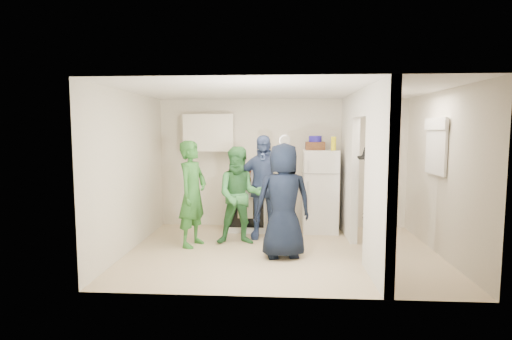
{
  "coord_description": "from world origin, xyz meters",
  "views": [
    {
      "loc": [
        -0.03,
        -6.1,
        1.91
      ],
      "look_at": [
        -0.43,
        0.4,
        1.25
      ],
      "focal_mm": 28.0,
      "sensor_mm": 36.0,
      "label": 1
    }
  ],
  "objects_px": {
    "stove": "(247,206)",
    "wicker_basket": "(315,146)",
    "yellow_cup_stack_top": "(334,144)",
    "person_nook": "(376,198)",
    "blue_bowl": "(315,139)",
    "person_green_center": "(240,196)",
    "person_navy": "(283,201)",
    "person_green_left": "(193,194)",
    "fridge": "(320,191)",
    "person_denim": "(263,187)"
  },
  "relations": [
    {
      "from": "stove",
      "to": "wicker_basket",
      "type": "relative_size",
      "value": 2.61
    },
    {
      "from": "yellow_cup_stack_top",
      "to": "wicker_basket",
      "type": "bearing_deg",
      "value": 154.89
    },
    {
      "from": "stove",
      "to": "person_nook",
      "type": "distance_m",
      "value": 2.47
    },
    {
      "from": "blue_bowl",
      "to": "person_green_center",
      "type": "xyz_separation_m",
      "value": [
        -1.31,
        -0.97,
        -0.92
      ]
    },
    {
      "from": "stove",
      "to": "person_green_center",
      "type": "relative_size",
      "value": 0.56
    },
    {
      "from": "stove",
      "to": "person_navy",
      "type": "height_order",
      "value": "person_navy"
    },
    {
      "from": "stove",
      "to": "person_green_left",
      "type": "height_order",
      "value": "person_green_left"
    },
    {
      "from": "person_green_center",
      "to": "person_nook",
      "type": "relative_size",
      "value": 0.96
    },
    {
      "from": "wicker_basket",
      "to": "blue_bowl",
      "type": "bearing_deg",
      "value": 0.0
    },
    {
      "from": "fridge",
      "to": "person_green_left",
      "type": "xyz_separation_m",
      "value": [
        -2.18,
        -1.07,
        0.1
      ]
    },
    {
      "from": "person_green_left",
      "to": "person_navy",
      "type": "height_order",
      "value": "person_green_left"
    },
    {
      "from": "yellow_cup_stack_top",
      "to": "person_navy",
      "type": "height_order",
      "value": "yellow_cup_stack_top"
    },
    {
      "from": "person_navy",
      "to": "stove",
      "type": "bearing_deg",
      "value": -78.64
    },
    {
      "from": "person_navy",
      "to": "blue_bowl",
      "type": "bearing_deg",
      "value": -121.43
    },
    {
      "from": "wicker_basket",
      "to": "person_nook",
      "type": "height_order",
      "value": "person_nook"
    },
    {
      "from": "wicker_basket",
      "to": "person_navy",
      "type": "relative_size",
      "value": 0.2
    },
    {
      "from": "wicker_basket",
      "to": "person_navy",
      "type": "bearing_deg",
      "value": -110.06
    },
    {
      "from": "wicker_basket",
      "to": "person_green_center",
      "type": "relative_size",
      "value": 0.21
    },
    {
      "from": "person_green_left",
      "to": "person_denim",
      "type": "relative_size",
      "value": 0.95
    },
    {
      "from": "yellow_cup_stack_top",
      "to": "person_green_center",
      "type": "bearing_deg",
      "value": -153.38
    },
    {
      "from": "yellow_cup_stack_top",
      "to": "person_nook",
      "type": "bearing_deg",
      "value": -62.6
    },
    {
      "from": "person_denim",
      "to": "person_green_center",
      "type": "bearing_deg",
      "value": -124.96
    },
    {
      "from": "blue_bowl",
      "to": "fridge",
      "type": "bearing_deg",
      "value": -26.57
    },
    {
      "from": "stove",
      "to": "wicker_basket",
      "type": "height_order",
      "value": "wicker_basket"
    },
    {
      "from": "yellow_cup_stack_top",
      "to": "person_nook",
      "type": "xyz_separation_m",
      "value": [
        0.54,
        -1.05,
        -0.81
      ]
    },
    {
      "from": "yellow_cup_stack_top",
      "to": "person_green_left",
      "type": "relative_size",
      "value": 0.14
    },
    {
      "from": "wicker_basket",
      "to": "person_navy",
      "type": "xyz_separation_m",
      "value": [
        -0.6,
        -1.64,
        -0.75
      ]
    },
    {
      "from": "stove",
      "to": "person_green_left",
      "type": "relative_size",
      "value": 0.53
    },
    {
      "from": "stove",
      "to": "person_denim",
      "type": "relative_size",
      "value": 0.5
    },
    {
      "from": "yellow_cup_stack_top",
      "to": "person_green_center",
      "type": "height_order",
      "value": "yellow_cup_stack_top"
    },
    {
      "from": "stove",
      "to": "blue_bowl",
      "type": "height_order",
      "value": "blue_bowl"
    },
    {
      "from": "person_green_left",
      "to": "person_nook",
      "type": "relative_size",
      "value": 1.02
    },
    {
      "from": "wicker_basket",
      "to": "yellow_cup_stack_top",
      "type": "distance_m",
      "value": 0.36
    },
    {
      "from": "stove",
      "to": "person_green_left",
      "type": "distance_m",
      "value": 1.42
    },
    {
      "from": "fridge",
      "to": "person_nook",
      "type": "xyz_separation_m",
      "value": [
        0.76,
        -1.15,
        0.08
      ]
    },
    {
      "from": "blue_bowl",
      "to": "yellow_cup_stack_top",
      "type": "height_order",
      "value": "blue_bowl"
    },
    {
      "from": "person_denim",
      "to": "person_navy",
      "type": "height_order",
      "value": "person_denim"
    },
    {
      "from": "wicker_basket",
      "to": "person_green_left",
      "type": "relative_size",
      "value": 0.2
    },
    {
      "from": "person_denim",
      "to": "person_navy",
      "type": "bearing_deg",
      "value": -65.3
    },
    {
      "from": "person_green_center",
      "to": "person_navy",
      "type": "bearing_deg",
      "value": -49.68
    },
    {
      "from": "blue_bowl",
      "to": "yellow_cup_stack_top",
      "type": "relative_size",
      "value": 0.96
    },
    {
      "from": "wicker_basket",
      "to": "yellow_cup_stack_top",
      "type": "height_order",
      "value": "yellow_cup_stack_top"
    },
    {
      "from": "stove",
      "to": "wicker_basket",
      "type": "distance_m",
      "value": 1.72
    },
    {
      "from": "person_denim",
      "to": "person_nook",
      "type": "relative_size",
      "value": 1.07
    },
    {
      "from": "wicker_basket",
      "to": "person_green_center",
      "type": "height_order",
      "value": "wicker_basket"
    },
    {
      "from": "fridge",
      "to": "person_denim",
      "type": "height_order",
      "value": "person_denim"
    },
    {
      "from": "person_denim",
      "to": "stove",
      "type": "bearing_deg",
      "value": 126.92
    },
    {
      "from": "stove",
      "to": "person_navy",
      "type": "relative_size",
      "value": 0.53
    },
    {
      "from": "fridge",
      "to": "blue_bowl",
      "type": "height_order",
      "value": "blue_bowl"
    },
    {
      "from": "stove",
      "to": "blue_bowl",
      "type": "distance_m",
      "value": 1.81
    }
  ]
}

